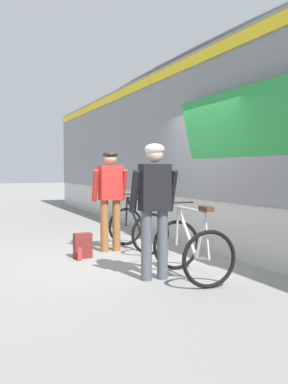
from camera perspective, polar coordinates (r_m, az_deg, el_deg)
The scene contains 9 objects.
ground_plane at distance 7.09m, azimuth -1.03°, elevation -8.60°, with size 80.00×80.00×0.00m, color gray.
train_car at distance 9.46m, azimuth 11.86°, elevation 6.22°, with size 3.23×19.00×3.88m.
cyclist_near_in_red at distance 7.39m, azimuth -4.57°, elevation 0.12°, with size 0.62×0.32×1.76m.
cyclist_far_in_dark at distance 5.46m, azimuth 1.42°, elevation -0.90°, with size 0.63×0.35×1.76m.
bicycle_near_black at distance 7.57m, azimuth -0.85°, elevation -4.77°, with size 0.75×1.10×0.99m.
bicycle_far_silver at distance 5.63m, azimuth 6.43°, elevation -7.50°, with size 0.81×1.13×0.99m.
backpack_on_platform at distance 6.97m, azimuth -8.26°, elevation -7.15°, with size 0.28×0.18×0.40m, color maroon.
water_bottle_near_the_bikes at distance 6.98m, azimuth 2.97°, elevation -7.94°, with size 0.07×0.07×0.20m, color red.
water_bottle_by_the_backpack at distance 6.78m, azimuth -8.68°, elevation -8.29°, with size 0.07×0.07×0.20m, color red.
Camera 1 is at (-2.69, -6.40, 1.43)m, focal length 39.60 mm.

